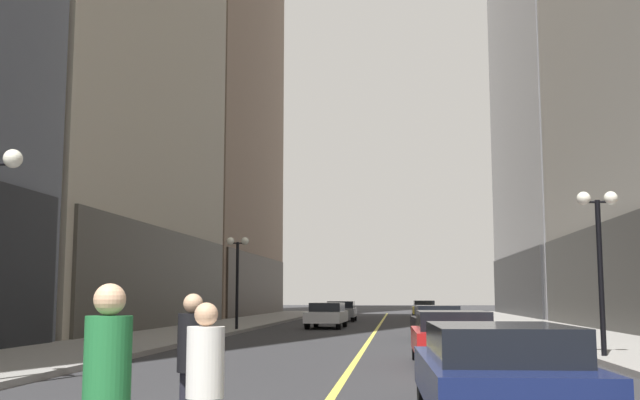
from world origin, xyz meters
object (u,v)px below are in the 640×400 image
car_black (436,321)px  car_grey (341,310)px  car_white (327,314)px  pedestrian_in_black_coat (192,357)px  street_lamp_left_far (237,262)px  street_lamp_right_mid (599,236)px  car_navy (498,371)px  pedestrian_in_white_shirt (205,380)px  pedestrian_in_green_parka (107,387)px  car_yellow (424,308)px  car_red (452,336)px

car_black → car_grey: (-5.25, 20.98, 0.00)m
car_white → pedestrian_in_black_coat: 31.59m
street_lamp_left_far → street_lamp_right_mid: (12.80, -14.67, 0.00)m
car_grey → street_lamp_right_mid: 31.66m
pedestrian_in_black_coat → street_lamp_right_mid: 14.39m
car_navy → car_black: size_ratio=1.14×
street_lamp_left_far → car_navy: bearing=-70.6°
pedestrian_in_black_coat → pedestrian_in_white_shirt: bearing=-71.2°
pedestrian_in_white_shirt → car_black: bearing=82.2°
pedestrian_in_green_parka → street_lamp_left_far: (-5.46, 29.90, 2.21)m
car_navy → car_grey: same height
car_black → car_yellow: (0.47, 29.51, 0.00)m
car_navy → pedestrian_in_white_shirt: (-3.00, -3.49, 0.22)m
car_black → car_white: bearing=116.7°
pedestrian_in_black_coat → street_lamp_left_far: street_lamp_left_far is taller
pedestrian_in_green_parka → street_lamp_right_mid: size_ratio=0.40×
car_red → car_grey: 32.19m
car_navy → car_black: same height
car_navy → street_lamp_left_far: 26.65m
car_yellow → street_lamp_right_mid: bearing=-85.0°
car_black → street_lamp_right_mid: (3.84, -9.23, 2.54)m
car_yellow → pedestrian_in_green_parka: (-3.97, -53.97, 0.33)m
pedestrian_in_green_parka → pedestrian_in_black_coat: pedestrian_in_green_parka is taller
car_black → car_grey: same height
car_navy → street_lamp_left_far: bearing=109.4°
car_red → car_yellow: size_ratio=0.98×
car_white → pedestrian_in_green_parka: pedestrian_in_green_parka is taller
pedestrian_in_green_parka → street_lamp_right_mid: bearing=64.3°
pedestrian_in_white_shirt → street_lamp_right_mid: 15.67m
car_black → car_white: same height
car_white → pedestrian_in_green_parka: size_ratio=2.64×
car_black → street_lamp_right_mid: size_ratio=0.95×
car_navy → car_grey: (-5.11, 40.56, -0.00)m
street_lamp_right_mid → pedestrian_in_green_parka: bearing=-115.7°
car_yellow → pedestrian_in_green_parka: bearing=-94.2°
car_navy → car_red: bearing=90.0°
car_red → car_yellow: bearing=89.1°
street_lamp_left_far → street_lamp_right_mid: size_ratio=1.00×
car_red → car_white: same height
car_navy → pedestrian_in_black_coat: size_ratio=2.82×
car_white → street_lamp_left_far: bearing=-127.7°
car_white → street_lamp_right_mid: (9.03, -19.54, 2.54)m
pedestrian_in_green_parka → car_white: bearing=92.8°
car_grey → pedestrian_in_black_coat: bearing=-88.0°
car_red → pedestrian_in_green_parka: (-3.37, -13.67, 0.32)m
car_white → car_yellow: 20.02m
car_white → car_grey: size_ratio=1.13×
pedestrian_in_black_coat → street_lamp_left_far: bearing=101.0°
car_grey → car_yellow: bearing=56.1°
car_white → street_lamp_left_far: 6.66m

